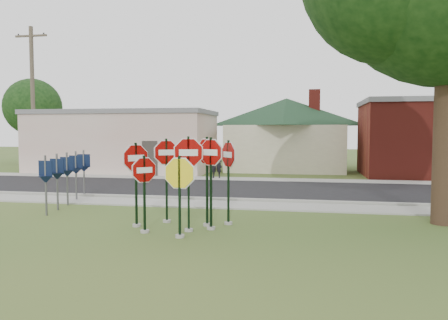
% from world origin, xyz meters
% --- Properties ---
extents(ground, '(120.00, 120.00, 0.00)m').
position_xyz_m(ground, '(0.00, 0.00, 0.00)').
color(ground, '#365821').
rests_on(ground, ground).
extents(sidewalk_near, '(60.00, 1.60, 0.06)m').
position_xyz_m(sidewalk_near, '(0.00, 5.50, 0.03)').
color(sidewalk_near, gray).
rests_on(sidewalk_near, ground).
extents(road, '(60.00, 7.00, 0.04)m').
position_xyz_m(road, '(0.00, 10.00, 0.02)').
color(road, black).
rests_on(road, ground).
extents(sidewalk_far, '(60.00, 1.60, 0.06)m').
position_xyz_m(sidewalk_far, '(0.00, 14.30, 0.03)').
color(sidewalk_far, gray).
rests_on(sidewalk_far, ground).
extents(curb, '(60.00, 0.20, 0.14)m').
position_xyz_m(curb, '(0.00, 6.50, 0.07)').
color(curb, gray).
rests_on(curb, ground).
extents(stop_sign_center, '(1.08, 0.37, 2.77)m').
position_xyz_m(stop_sign_center, '(0.23, 1.15, 1.75)').
color(stop_sign_center, gray).
rests_on(stop_sign_center, ground).
extents(stop_sign_yellow, '(1.15, 0.24, 2.27)m').
position_xyz_m(stop_sign_yellow, '(0.19, 0.42, 1.37)').
color(stop_sign_yellow, gray).
rests_on(stop_sign_yellow, ground).
extents(stop_sign_left, '(0.72, 0.69, 2.22)m').
position_xyz_m(stop_sign_left, '(-0.92, 0.78, 1.33)').
color(stop_sign_left, gray).
rests_on(stop_sign_left, ground).
extents(stop_sign_right, '(0.97, 0.44, 2.73)m').
position_xyz_m(stop_sign_right, '(0.79, 1.49, 1.70)').
color(stop_sign_right, gray).
rests_on(stop_sign_right, ground).
extents(stop_sign_back_right, '(0.98, 0.44, 2.74)m').
position_xyz_m(stop_sign_back_right, '(0.58, 1.93, 1.71)').
color(stop_sign_back_right, gray).
rests_on(stop_sign_back_right, ground).
extents(stop_sign_back_left, '(0.90, 0.57, 2.68)m').
position_xyz_m(stop_sign_back_left, '(-0.75, 2.20, 1.67)').
color(stop_sign_back_left, gray).
rests_on(stop_sign_back_left, ground).
extents(stop_sign_far_right, '(0.69, 0.84, 2.63)m').
position_xyz_m(stop_sign_far_right, '(1.16, 2.25, 1.64)').
color(stop_sign_far_right, gray).
rests_on(stop_sign_far_right, ground).
extents(stop_sign_far_left, '(0.74, 0.85, 2.57)m').
position_xyz_m(stop_sign_far_left, '(-1.43, 1.46, 1.60)').
color(stop_sign_far_left, gray).
rests_on(stop_sign_far_left, ground).
extents(route_sign_row, '(1.43, 4.63, 2.00)m').
position_xyz_m(route_sign_row, '(-5.40, 4.50, 1.22)').
color(route_sign_row, '#59595E').
rests_on(route_sign_row, ground).
extents(building_stucco, '(12.20, 6.20, 4.20)m').
position_xyz_m(building_stucco, '(-9.00, 18.00, 2.15)').
color(building_stucco, silver).
rests_on(building_stucco, ground).
extents(building_house, '(11.60, 11.60, 6.20)m').
position_xyz_m(building_house, '(2.00, 22.00, 3.65)').
color(building_house, beige).
rests_on(building_house, ground).
extents(building_brick, '(10.20, 6.20, 4.75)m').
position_xyz_m(building_brick, '(12.00, 18.50, 2.40)').
color(building_brick, maroon).
rests_on(building_brick, ground).
extents(utility_pole_near, '(2.20, 0.26, 9.50)m').
position_xyz_m(utility_pole_near, '(-14.00, 15.20, 4.97)').
color(utility_pole_near, '#4D4133').
rests_on(utility_pole_near, ground).
extents(bg_tree_left, '(4.90, 4.90, 7.35)m').
position_xyz_m(bg_tree_left, '(-20.00, 24.00, 4.88)').
color(bg_tree_left, black).
rests_on(bg_tree_left, ground).
extents(pedestrian, '(0.78, 0.61, 1.90)m').
position_xyz_m(pedestrian, '(-1.72, 14.43, 1.01)').
color(pedestrian, black).
rests_on(pedestrian, sidewalk_far).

